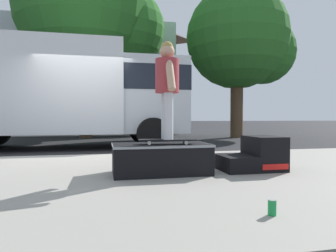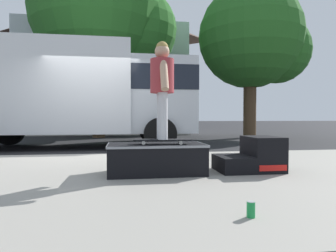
% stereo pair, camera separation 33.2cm
% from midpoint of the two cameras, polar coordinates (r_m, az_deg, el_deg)
% --- Properties ---
extents(ground_plane, '(140.00, 140.00, 0.00)m').
position_cam_midpoint_polar(ground_plane, '(7.11, -17.43, -5.72)').
color(ground_plane, black).
extents(sidewalk_slab, '(50.00, 5.00, 0.12)m').
position_cam_midpoint_polar(sidewalk_slab, '(4.16, -21.27, -10.12)').
color(sidewalk_slab, gray).
rests_on(sidewalk_slab, ground).
extents(skate_box, '(1.34, 0.70, 0.41)m').
position_cam_midpoint_polar(skate_box, '(4.16, -3.64, -6.10)').
color(skate_box, black).
rests_on(skate_box, sidewalk_slab).
extents(kicker_ramp, '(0.91, 0.64, 0.50)m').
position_cam_midpoint_polar(kicker_ramp, '(4.59, 14.36, -5.58)').
color(kicker_ramp, black).
rests_on(kicker_ramp, sidewalk_slab).
extents(skateboard, '(0.80, 0.29, 0.07)m').
position_cam_midpoint_polar(skateboard, '(4.09, -2.49, -2.72)').
color(skateboard, black).
rests_on(skateboard, skate_box).
extents(skater_kid, '(0.32, 0.69, 1.33)m').
position_cam_midpoint_polar(skater_kid, '(4.11, -2.51, 8.44)').
color(skater_kid, silver).
rests_on(skater_kid, skateboard).
extents(soda_can, '(0.07, 0.07, 0.13)m').
position_cam_midpoint_polar(soda_can, '(2.54, 15.67, -14.82)').
color(soda_can, '#198C3F').
rests_on(soda_can, sidewalk_slab).
extents(box_truck, '(6.91, 2.63, 3.05)m').
position_cam_midpoint_polar(box_truck, '(9.33, -19.47, 6.45)').
color(box_truck, white).
rests_on(box_truck, ground).
extents(street_tree_main, '(6.52, 5.93, 8.60)m').
position_cam_midpoint_polar(street_tree_main, '(14.52, -14.82, 19.88)').
color(street_tree_main, brown).
rests_on(street_tree_main, ground).
extents(street_tree_neighbour, '(5.03, 4.57, 6.79)m').
position_cam_midpoint_polar(street_tree_neighbour, '(14.39, 13.42, 15.48)').
color(street_tree_neighbour, brown).
rests_on(street_tree_neighbour, ground).
extents(house_behind, '(9.54, 8.23, 8.40)m').
position_cam_midpoint_polar(house_behind, '(19.62, -14.79, 11.37)').
color(house_behind, silver).
rests_on(house_behind, ground).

